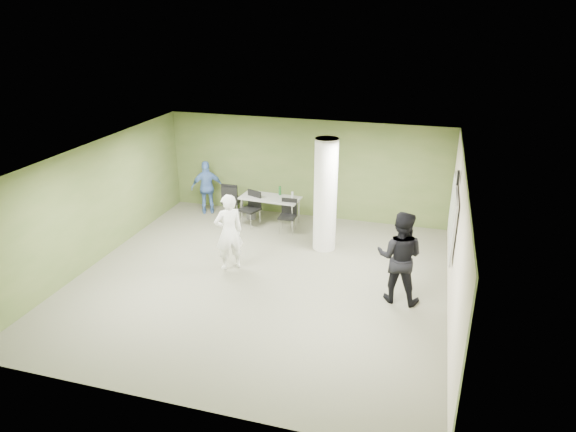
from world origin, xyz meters
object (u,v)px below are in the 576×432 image
(woman_white, at_px, (229,232))
(man_blue, at_px, (207,187))
(folding_table, at_px, (271,199))
(man_black, at_px, (400,257))
(chair_back_left, at_px, (232,197))

(woman_white, xyz_separation_m, man_blue, (-1.91, 3.05, -0.12))
(folding_table, height_order, woman_white, woman_white)
(folding_table, relative_size, man_blue, 1.07)
(woman_white, height_order, man_black, man_black)
(man_blue, bearing_deg, woman_white, 96.38)
(chair_back_left, relative_size, woman_white, 0.56)
(chair_back_left, distance_m, man_black, 5.97)
(woman_white, height_order, man_blue, woman_white)
(folding_table, height_order, chair_back_left, folding_table)
(woman_white, bearing_deg, folding_table, -132.09)
(chair_back_left, bearing_deg, man_blue, -3.16)
(folding_table, height_order, man_blue, man_blue)
(folding_table, relative_size, chair_back_left, 1.66)
(woman_white, relative_size, man_blue, 1.15)
(chair_back_left, xyz_separation_m, man_blue, (-0.77, 0.07, 0.19))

